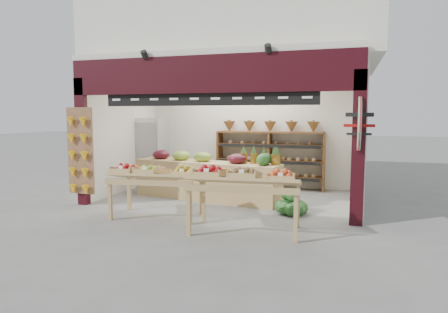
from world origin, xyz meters
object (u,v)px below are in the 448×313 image
cardboard_stack (176,184)px  display_table_right (241,178)px  display_table_left (152,174)px  watermelon_pile (291,205)px  refrigerator (152,152)px  back_shelving (270,146)px  mid_counter (206,179)px

cardboard_stack → display_table_right: 3.45m
cardboard_stack → display_table_left: size_ratio=0.59×
watermelon_pile → display_table_left: bearing=-159.3°
cardboard_stack → watermelon_pile: size_ratio=1.55×
refrigerator → watermelon_pile: size_ratio=2.82×
refrigerator → cardboard_stack: refrigerator is taller
back_shelving → mid_counter: size_ratio=0.80×
display_table_left → back_shelving: bearing=65.7°
back_shelving → mid_counter: back_shelving is taller
mid_counter → watermelon_pile: mid_counter is taller
mid_counter → display_table_left: size_ratio=2.05×
display_table_right → watermelon_pile: (0.65, 1.36, -0.70)m
refrigerator → cardboard_stack: bearing=-40.4°
watermelon_pile → display_table_right: bearing=-115.4°
cardboard_stack → display_table_right: (2.28, -2.50, 0.65)m
back_shelving → watermelon_pile: 2.86m
display_table_left → watermelon_pile: display_table_left is taller
refrigerator → watermelon_pile: bearing=-27.8°
back_shelving → display_table_left: back_shelving is taller
refrigerator → back_shelving: bearing=9.0°
refrigerator → mid_counter: bearing=-33.2°
display_table_right → watermelon_pile: bearing=64.6°
back_shelving → refrigerator: size_ratio=1.53×
cardboard_stack → watermelon_pile: (2.93, -1.15, -0.05)m
display_table_left → display_table_right: display_table_right is taller
refrigerator → display_table_left: (1.50, -2.94, -0.11)m
back_shelving → display_table_left: size_ratio=1.63×
cardboard_stack → watermelon_pile: cardboard_stack is taller
refrigerator → watermelon_pile: (3.98, -2.00, -0.74)m
display_table_right → watermelon_pile: 1.66m
back_shelving → display_table_left: 3.84m
mid_counter → watermelon_pile: 2.18m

